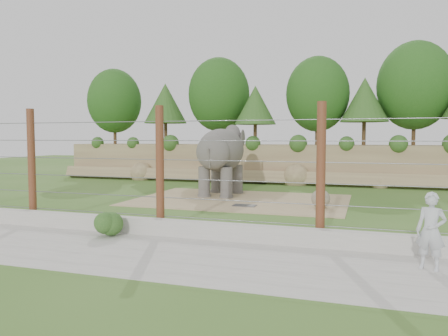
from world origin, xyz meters
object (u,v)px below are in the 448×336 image
(zookeeper, at_px, (431,231))
(elephant, at_px, (221,161))
(barrier_fence, at_px, (160,169))
(stone_ball, at_px, (321,199))

(zookeeper, bearing_deg, elephant, 149.45)
(elephant, distance_m, barrier_fence, 8.98)
(elephant, xyz_separation_m, barrier_fence, (0.95, -8.93, 0.20))
(stone_ball, bearing_deg, elephant, 153.11)
(zookeeper, bearing_deg, stone_ball, 132.76)
(barrier_fence, height_order, zookeeper, barrier_fence)
(barrier_fence, distance_m, zookeeper, 7.91)
(barrier_fence, bearing_deg, stone_ball, 54.73)
(barrier_fence, relative_size, zookeeper, 11.48)
(elephant, height_order, stone_ball, elephant)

